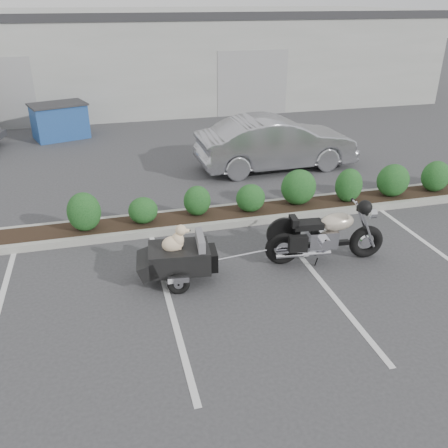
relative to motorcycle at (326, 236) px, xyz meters
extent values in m
plane|color=#38383A|center=(-1.56, 0.08, -0.53)|extent=(90.00, 90.00, 0.00)
cube|color=#9E9E93|center=(-0.56, 2.28, -0.45)|extent=(12.00, 1.00, 0.15)
cube|color=#9EA099|center=(-1.56, 17.08, 1.47)|extent=(26.00, 10.00, 4.00)
torus|color=black|center=(-0.81, 0.11, -0.20)|extent=(0.68, 0.24, 0.67)
torus|color=black|center=(0.82, -0.06, -0.20)|extent=(0.68, 0.24, 0.67)
cylinder|color=silver|center=(-0.81, 0.11, -0.20)|extent=(0.29, 0.15, 0.28)
cylinder|color=silver|center=(0.82, -0.06, -0.20)|extent=(0.25, 0.12, 0.24)
cylinder|color=silver|center=(0.74, -0.16, 0.17)|extent=(0.43, 0.09, 0.88)
cylinder|color=silver|center=(0.77, 0.04, 0.17)|extent=(0.43, 0.09, 0.88)
cylinder|color=silver|center=(0.60, -0.04, 0.54)|extent=(0.11, 0.70, 0.03)
cylinder|color=silver|center=(0.87, -0.07, 0.38)|extent=(0.14, 0.19, 0.18)
sphere|color=black|center=(0.53, -0.33, 0.66)|extent=(0.28, 0.28, 0.26)
cube|color=silver|center=(-0.07, 0.03, -0.05)|extent=(0.58, 0.39, 0.34)
cube|color=black|center=(0.03, 0.02, -0.18)|extent=(0.90, 0.19, 0.08)
ellipsoid|color=beige|center=(0.20, 0.00, 0.27)|extent=(0.69, 0.44, 0.33)
cube|color=black|center=(-0.36, 0.06, 0.25)|extent=(0.57, 0.35, 0.12)
cube|color=black|center=(-0.63, 0.09, 0.34)|extent=(0.15, 0.31, 0.16)
cylinder|color=silver|center=(-0.48, -0.11, -0.27)|extent=(1.05, 0.20, 0.09)
cylinder|color=silver|center=(-0.44, 0.25, -0.27)|extent=(1.05, 0.20, 0.09)
cube|color=black|center=(-0.64, -0.19, 0.02)|extent=(0.35, 0.17, 0.30)
cube|color=black|center=(-2.77, 0.02, -0.08)|extent=(1.11, 0.82, 0.42)
cube|color=slate|center=(-2.39, -0.02, 0.19)|extent=(0.18, 0.62, 0.30)
cube|color=slate|center=(-2.72, 0.02, 0.02)|extent=(0.76, 0.69, 0.04)
cube|color=black|center=(-3.31, 0.08, -0.15)|extent=(0.45, 0.75, 0.36)
cube|color=black|center=(-2.21, -0.03, -0.13)|extent=(0.25, 0.51, 0.34)
torus|color=black|center=(-2.86, -0.39, -0.35)|extent=(0.40, 0.15, 0.39)
torus|color=black|center=(-2.77, 0.44, -0.35)|extent=(0.40, 0.15, 0.39)
cube|color=silver|center=(-2.86, -0.43, -0.23)|extent=(0.36, 0.12, 0.10)
cube|color=silver|center=(-2.77, 0.49, -0.23)|extent=(0.36, 0.12, 0.10)
cylinder|color=black|center=(-2.82, 0.03, -0.35)|extent=(0.13, 0.89, 0.04)
cylinder|color=silver|center=(-1.98, -0.06, -0.20)|extent=(0.60, 0.10, 0.04)
ellipsoid|color=beige|center=(-2.87, 0.02, 0.20)|extent=(0.40, 0.29, 0.30)
ellipsoid|color=beige|center=(-2.78, 0.02, 0.28)|extent=(0.23, 0.22, 0.27)
sphere|color=beige|center=(-2.72, 0.01, 0.46)|extent=(0.21, 0.21, 0.19)
ellipsoid|color=beige|center=(-2.63, 0.00, 0.44)|extent=(0.15, 0.09, 0.07)
sphere|color=black|center=(-2.57, -0.01, 0.44)|extent=(0.04, 0.04, 0.04)
ellipsoid|color=beige|center=(-2.76, -0.04, 0.48)|extent=(0.05, 0.04, 0.10)
ellipsoid|color=beige|center=(-2.75, 0.07, 0.48)|extent=(0.05, 0.04, 0.10)
cylinder|color=beige|center=(-2.75, -0.05, 0.09)|extent=(0.05, 0.05, 0.12)
cylinder|color=beige|center=(-2.74, 0.07, 0.09)|extent=(0.05, 0.05, 0.12)
imported|color=#A2A2A9|center=(0.99, 5.33, 0.22)|extent=(4.60, 1.72, 1.50)
cube|color=navy|center=(-5.20, 10.33, 0.05)|extent=(2.02, 1.64, 1.17)
cube|color=#2D2D30|center=(-5.20, 10.33, 0.66)|extent=(2.14, 1.77, 0.06)
camera|label=1|loc=(-3.83, -7.10, 4.03)|focal=38.00mm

